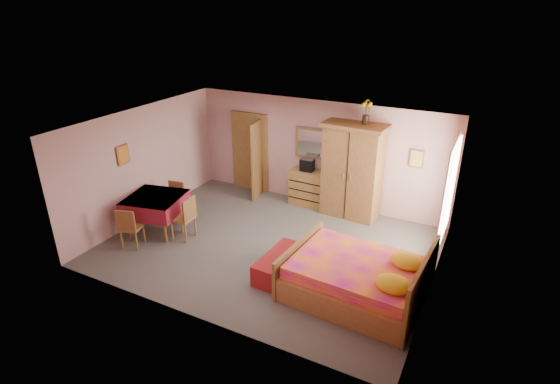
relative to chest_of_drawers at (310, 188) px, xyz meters
The scene contains 23 objects.
floor 2.30m from the chest_of_drawers, 87.99° to the right, with size 6.50×6.50×0.00m, color #625C56.
ceiling 3.12m from the chest_of_drawers, 87.99° to the right, with size 6.50×6.50×0.00m, color brown.
wall_back 0.89m from the chest_of_drawers, 72.02° to the left, with size 6.50×0.10×2.60m, color #C4908E.
wall_front 4.83m from the chest_of_drawers, 89.05° to the right, with size 6.50×0.10×2.60m, color #C4908E.
wall_left 3.98m from the chest_of_drawers, 144.57° to the right, with size 0.10×5.00×2.60m, color #C4908E.
wall_right 4.11m from the chest_of_drawers, 34.12° to the right, with size 0.10×5.00×2.60m, color #C4908E.
doorway 1.92m from the chest_of_drawers, behind, with size 1.06×0.12×2.15m, color #9E6B35.
window 3.60m from the chest_of_drawers, 17.80° to the right, with size 0.08×1.40×1.95m, color white.
picture_left 4.42m from the chest_of_drawers, 137.72° to the right, with size 0.04×0.32×0.42m, color orange.
picture_back 2.67m from the chest_of_drawers, ahead, with size 0.30×0.04×0.40m, color #D8BF59.
chest_of_drawers is the anchor object (origin of this frame).
wall_mirror 1.12m from the chest_of_drawers, 90.00° to the left, with size 0.96×0.05×0.76m, color white.
stereo 0.61m from the chest_of_drawers, behind, with size 0.32×0.23×0.30m, color black.
floor_lamp 0.63m from the chest_of_drawers, 12.35° to the left, with size 0.22×0.22×1.70m, color black.
wardrobe 1.28m from the chest_of_drawers, ahead, with size 1.43×0.73×2.24m, color olive.
sunflower_vase 2.42m from the chest_of_drawers, ahead, with size 0.22×0.22×0.54m, color yellow.
bed 3.70m from the chest_of_drawers, 53.91° to the right, with size 2.32×1.82×1.07m, color #CA1388.
bench 3.12m from the chest_of_drawers, 77.08° to the right, with size 0.45×1.23×0.41m, color maroon.
dining_table 3.71m from the chest_of_drawers, 131.35° to the right, with size 1.14×1.14×0.84m, color maroon.
chair_south 4.30m from the chest_of_drawers, 125.09° to the right, with size 0.41×0.41×0.90m, color olive.
chair_north 3.31m from the chest_of_drawers, 139.72° to the right, with size 0.39×0.39×0.87m, color #A67638.
chair_west 4.21m from the chest_of_drawers, 138.92° to the right, with size 0.47×0.47×1.03m, color olive.
chair_east 3.27m from the chest_of_drawers, 122.29° to the right, with size 0.44×0.44×0.96m, color #AB723A.
Camera 1 is at (3.82, -6.92, 4.76)m, focal length 28.00 mm.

